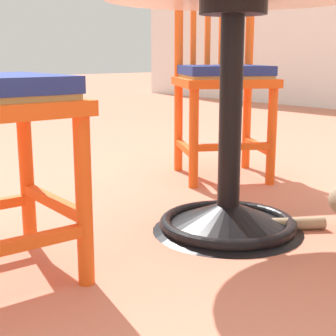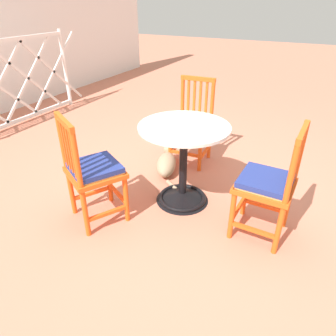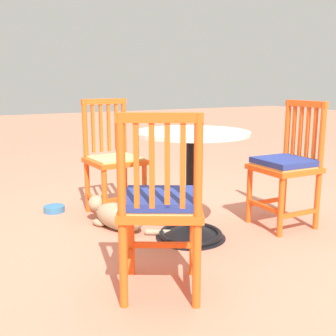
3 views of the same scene
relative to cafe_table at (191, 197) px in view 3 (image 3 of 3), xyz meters
The scene contains 7 objects.
ground_plane 0.29m from the cafe_table, ahead, with size 24.00×24.00×0.00m, color #C6755B.
cafe_table is the anchor object (origin of this frame).
orange_chair_facing_out 0.76m from the cafe_table, 99.62° to the right, with size 0.41×0.41×0.91m.
orange_chair_near_fence 0.82m from the cafe_table, 18.04° to the left, with size 0.42×0.42×0.91m.
orange_chair_tucked_in 0.78m from the cafe_table, 136.39° to the left, with size 0.55×0.55×0.91m.
tabby_cat 0.59m from the cafe_table, 42.04° to the left, with size 0.63×0.48×0.23m.
pet_water_bowl 1.25m from the cafe_table, 33.25° to the left, with size 0.17×0.17×0.05m, color teal.
Camera 3 is at (-2.27, 1.44, 1.04)m, focal length 44.04 mm.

